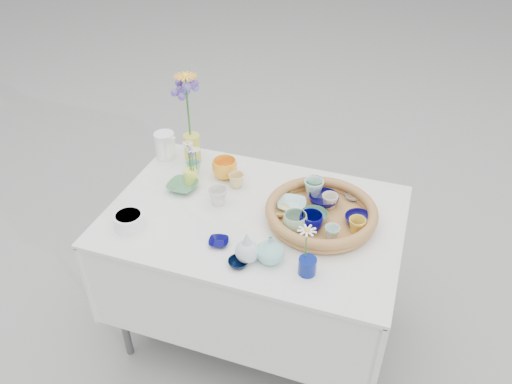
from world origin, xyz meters
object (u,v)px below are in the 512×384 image
(wicker_tray, at_px, (321,213))
(tall_vase_yellow, at_px, (192,149))
(display_table, at_px, (255,328))
(bud_vase_seafoam, at_px, (270,249))

(wicker_tray, xyz_separation_m, tall_vase_yellow, (-0.71, 0.25, 0.04))
(display_table, xyz_separation_m, bud_vase_seafoam, (0.15, -0.25, 0.82))
(wicker_tray, height_order, tall_vase_yellow, tall_vase_yellow)
(display_table, relative_size, wicker_tray, 2.66)
(display_table, xyz_separation_m, wicker_tray, (0.28, 0.05, 0.80))
(display_table, relative_size, tall_vase_yellow, 8.27)
(display_table, distance_m, wicker_tray, 0.85)
(wicker_tray, bearing_deg, bud_vase_seafoam, -113.37)
(bud_vase_seafoam, bearing_deg, display_table, 121.01)
(bud_vase_seafoam, distance_m, tall_vase_yellow, 0.80)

